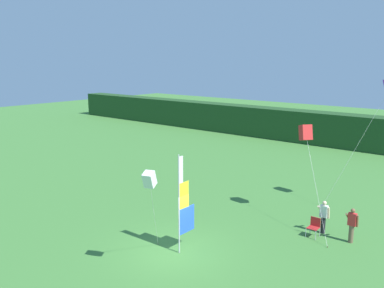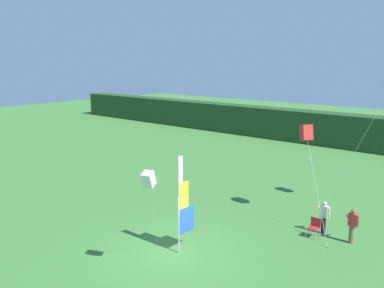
{
  "view_description": "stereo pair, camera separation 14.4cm",
  "coord_description": "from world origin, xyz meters",
  "px_view_note": "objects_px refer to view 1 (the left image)",
  "views": [
    {
      "loc": [
        11.07,
        -12.12,
        8.17
      ],
      "look_at": [
        -0.65,
        2.0,
        4.36
      ],
      "focal_mm": 38.27,
      "sensor_mm": 36.0,
      "label": 1
    },
    {
      "loc": [
        11.18,
        -12.03,
        8.17
      ],
      "look_at": [
        -0.65,
        2.0,
        4.36
      ],
      "focal_mm": 38.27,
      "sensor_mm": 36.0,
      "label": 2
    }
  ],
  "objects_px": {
    "banner_flag": "(183,205)",
    "folding_chair": "(314,226)",
    "kite_red_box_1": "(306,133)",
    "kite_white_box_0": "(149,180)",
    "person_near_banner": "(324,216)",
    "person_mid_field": "(352,224)"
  },
  "relations": [
    {
      "from": "banner_flag",
      "to": "person_mid_field",
      "type": "bearing_deg",
      "value": 45.68
    },
    {
      "from": "banner_flag",
      "to": "folding_chair",
      "type": "bearing_deg",
      "value": 53.4
    },
    {
      "from": "folding_chair",
      "to": "kite_red_box_1",
      "type": "relative_size",
      "value": 0.18
    },
    {
      "from": "person_near_banner",
      "to": "person_mid_field",
      "type": "relative_size",
      "value": 0.99
    },
    {
      "from": "person_near_banner",
      "to": "kite_white_box_0",
      "type": "xyz_separation_m",
      "value": [
        -3.38,
        -8.16,
        3.04
      ]
    },
    {
      "from": "banner_flag",
      "to": "person_near_banner",
      "type": "distance_m",
      "value": 6.99
    },
    {
      "from": "banner_flag",
      "to": "kite_red_box_1",
      "type": "height_order",
      "value": "kite_red_box_1"
    },
    {
      "from": "folding_chair",
      "to": "kite_white_box_0",
      "type": "xyz_separation_m",
      "value": [
        -3.19,
        -7.56,
        3.38
      ]
    },
    {
      "from": "person_near_banner",
      "to": "folding_chair",
      "type": "relative_size",
      "value": 1.81
    },
    {
      "from": "kite_red_box_1",
      "to": "person_mid_field",
      "type": "bearing_deg",
      "value": -27.97
    },
    {
      "from": "person_near_banner",
      "to": "kite_red_box_1",
      "type": "height_order",
      "value": "kite_red_box_1"
    },
    {
      "from": "person_mid_field",
      "to": "folding_chair",
      "type": "height_order",
      "value": "person_mid_field"
    },
    {
      "from": "person_mid_field",
      "to": "kite_white_box_0",
      "type": "distance_m",
      "value": 9.77
    },
    {
      "from": "kite_white_box_0",
      "to": "folding_chair",
      "type": "bearing_deg",
      "value": 67.15
    },
    {
      "from": "person_mid_field",
      "to": "kite_red_box_1",
      "type": "bearing_deg",
      "value": 152.03
    },
    {
      "from": "kite_white_box_0",
      "to": "kite_red_box_1",
      "type": "distance_m",
      "value": 9.82
    },
    {
      "from": "kite_white_box_0",
      "to": "kite_red_box_1",
      "type": "relative_size",
      "value": 0.86
    },
    {
      "from": "folding_chair",
      "to": "kite_red_box_1",
      "type": "bearing_deg",
      "value": 127.49
    },
    {
      "from": "kite_red_box_1",
      "to": "banner_flag",
      "type": "bearing_deg",
      "value": -106.52
    },
    {
      "from": "folding_chair",
      "to": "banner_flag",
      "type": "bearing_deg",
      "value": -126.6
    },
    {
      "from": "folding_chair",
      "to": "kite_red_box_1",
      "type": "xyz_separation_m",
      "value": [
        -1.62,
        2.11,
        3.96
      ]
    },
    {
      "from": "person_near_banner",
      "to": "person_mid_field",
      "type": "height_order",
      "value": "person_mid_field"
    }
  ]
}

